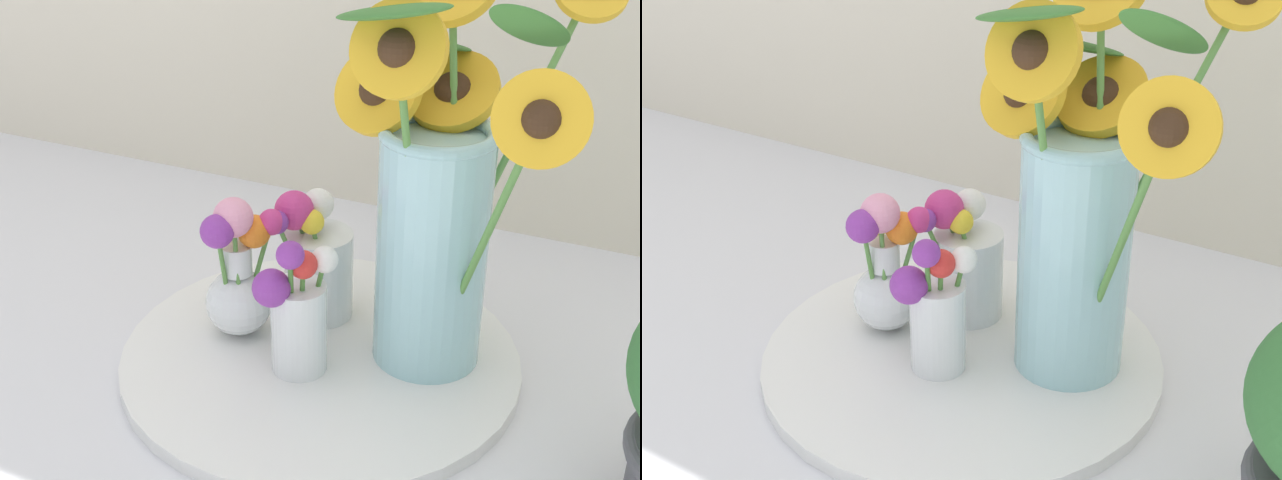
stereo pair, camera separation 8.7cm
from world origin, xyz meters
TOP-DOWN VIEW (x-y plane):
  - ground_plane at (0.00, 0.00)m, footprint 6.00×6.00m
  - serving_tray at (-0.04, 0.06)m, footprint 0.42×0.42m
  - mason_jar_sunflowers at (0.06, 0.11)m, footprint 0.27×0.23m
  - vase_small_center at (-0.05, 0.03)m, footprint 0.07×0.07m
  - vase_bulb_right at (-0.13, 0.06)m, footprint 0.08×0.08m
  - vase_small_back at (-0.08, 0.13)m, footprint 0.08×0.09m

SIDE VIEW (x-z plane):
  - ground_plane at x=0.00m, z-range 0.00..0.00m
  - serving_tray at x=-0.04m, z-range 0.00..0.02m
  - vase_small_back at x=-0.08m, z-range 0.01..0.16m
  - vase_small_center at x=-0.05m, z-range 0.00..0.16m
  - vase_bulb_right at x=-0.13m, z-range 0.01..0.17m
  - mason_jar_sunflowers at x=0.06m, z-range -0.02..0.39m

